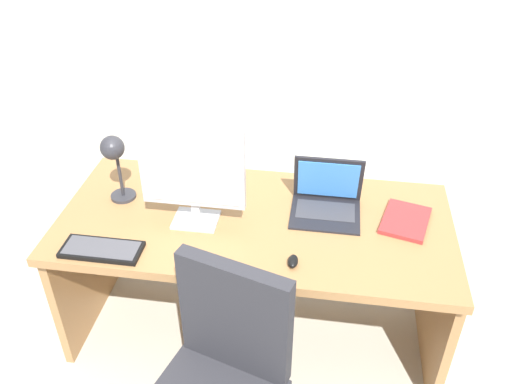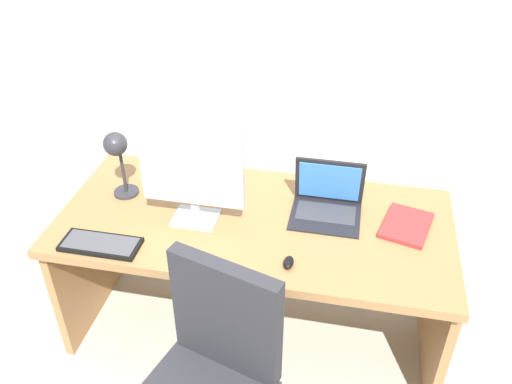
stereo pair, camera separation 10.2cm
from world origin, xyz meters
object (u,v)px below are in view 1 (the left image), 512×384
at_px(desk, 256,244).
at_px(book, 406,220).
at_px(keyboard, 102,249).
at_px(mouse, 293,261).
at_px(laptop, 327,194).
at_px(monitor, 192,170).
at_px(desk_lamp, 114,156).

xyz_separation_m(desk, book, (0.68, 0.03, 0.20)).
distance_m(desk, keyboard, 0.73).
xyz_separation_m(mouse, book, (0.48, 0.35, -0.01)).
height_order(laptop, book, laptop).
xyz_separation_m(desk, monitor, (-0.26, -0.10, 0.46)).
bearing_deg(mouse, desk, 121.73).
bearing_deg(laptop, desk, -164.16).
bearing_deg(monitor, keyboard, -142.27).
relative_size(keyboard, desk_lamp, 0.98).
relative_size(laptop, book, 1.04).
bearing_deg(monitor, desk_lamp, 164.81).
distance_m(mouse, book, 0.59).
relative_size(desk, monitor, 3.71).
relative_size(desk, laptop, 5.65).
xyz_separation_m(keyboard, desk_lamp, (-0.05, 0.37, 0.24)).
bearing_deg(mouse, monitor, 154.23).
bearing_deg(keyboard, laptop, 26.40).
height_order(mouse, desk_lamp, desk_lamp).
relative_size(desk, mouse, 23.58).
height_order(desk_lamp, book, desk_lamp).
xyz_separation_m(desk, mouse, (0.20, -0.32, 0.21)).
relative_size(laptop, keyboard, 0.93).
distance_m(laptop, desk_lamp, 0.98).
bearing_deg(book, laptop, 170.64).
bearing_deg(laptop, desk_lamp, -174.92).
bearing_deg(desk, book, 2.57).
bearing_deg(keyboard, desk_lamp, 97.60).
height_order(desk, desk_lamp, desk_lamp).
height_order(desk, mouse, mouse).
distance_m(laptop, mouse, 0.43).
height_order(laptop, desk_lamp, desk_lamp).
bearing_deg(book, monitor, -171.96).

